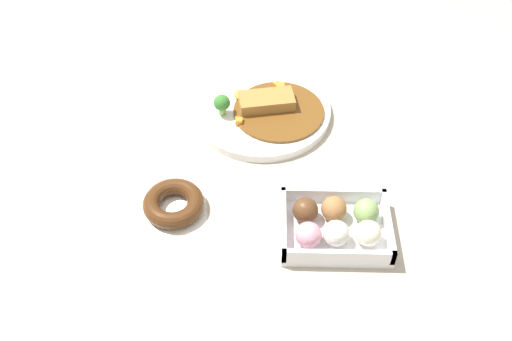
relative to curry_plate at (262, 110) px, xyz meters
The scene contains 4 objects.
ground_plane 0.13m from the curry_plate, 96.48° to the right, with size 1.60×1.60×0.00m, color #B2A893.
curry_plate is the anchor object (origin of this frame).
donut_box 0.34m from the curry_plate, 67.28° to the right, with size 0.19×0.14×0.06m.
chocolate_ring_donut 0.31m from the curry_plate, 120.48° to the right, with size 0.13×0.13×0.03m.
Camera 1 is at (0.02, -0.79, 0.81)m, focal length 40.74 mm.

